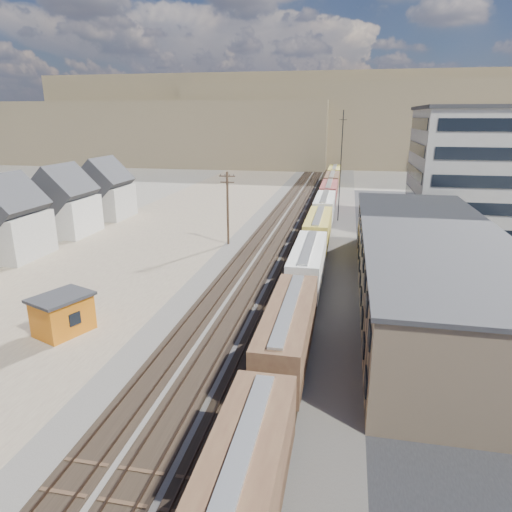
% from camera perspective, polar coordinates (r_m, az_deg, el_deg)
% --- Properties ---
extents(ground, '(300.00, 300.00, 0.00)m').
position_cam_1_polar(ground, '(25.11, -9.52, -25.81)').
color(ground, '#6B6356').
rests_on(ground, ground).
extents(ballast_bed, '(18.00, 200.00, 0.06)m').
position_cam_1_polar(ballast_bed, '(69.51, 5.01, 2.86)').
color(ballast_bed, '#4C4742').
rests_on(ballast_bed, ground).
extents(dirt_yard, '(24.00, 180.00, 0.03)m').
position_cam_1_polar(dirt_yard, '(65.43, -13.72, 1.51)').
color(dirt_yard, '#725E4E').
rests_on(dirt_yard, ground).
extents(asphalt_lot, '(26.00, 120.00, 0.04)m').
position_cam_1_polar(asphalt_lot, '(56.68, 25.85, -2.14)').
color(asphalt_lot, '#232326').
rests_on(asphalt_lot, ground).
extents(rail_tracks, '(11.40, 200.00, 0.24)m').
position_cam_1_polar(rail_tracks, '(69.55, 4.56, 2.95)').
color(rail_tracks, black).
rests_on(rail_tracks, ground).
extents(freight_train, '(3.00, 119.74, 4.46)m').
position_cam_1_polar(freight_train, '(68.09, 8.21, 4.84)').
color(freight_train, black).
rests_on(freight_train, ground).
extents(warehouse, '(12.40, 40.40, 7.25)m').
position_cam_1_polar(warehouse, '(44.77, 20.75, -1.43)').
color(warehouse, tan).
rests_on(warehouse, ground).
extents(office_tower, '(22.60, 18.60, 18.45)m').
position_cam_1_polar(office_tower, '(75.30, 27.61, 9.25)').
color(office_tower, '#9E998E').
rests_on(office_tower, ground).
extents(utility_pole_north, '(2.20, 0.32, 10.00)m').
position_cam_1_polar(utility_pole_north, '(62.19, -3.56, 6.18)').
color(utility_pole_north, '#382619').
rests_on(utility_pole_north, ground).
extents(radio_mast, '(1.20, 0.16, 18.00)m').
position_cam_1_polar(radio_mast, '(77.43, 10.54, 10.93)').
color(radio_mast, black).
rests_on(radio_mast, ground).
extents(hills_north, '(265.00, 80.00, 32.00)m').
position_cam_1_polar(hills_north, '(185.10, 9.49, 15.93)').
color(hills_north, brown).
rests_on(hills_north, ground).
extents(maintenance_shed, '(4.83, 5.40, 3.26)m').
position_cam_1_polar(maintenance_shed, '(40.40, -23.01, -6.68)').
color(maintenance_shed, orange).
rests_on(maintenance_shed, ground).
extents(parked_car_blue, '(5.02, 4.91, 1.34)m').
position_cam_1_polar(parked_car_blue, '(78.46, 26.71, 3.20)').
color(parked_car_blue, navy).
rests_on(parked_car_blue, ground).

